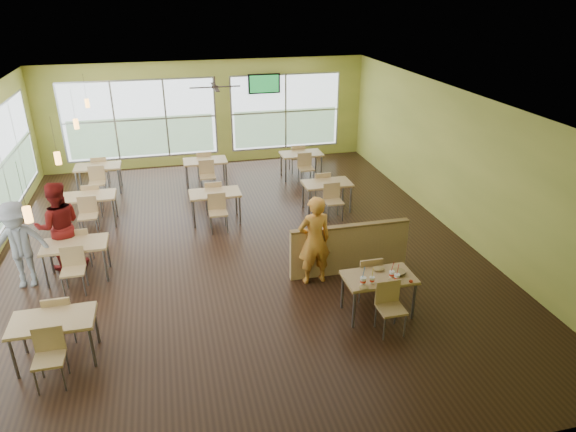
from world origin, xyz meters
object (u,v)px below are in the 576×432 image
(main_table, at_px, (379,282))
(half_wall_divider, at_px, (349,249))
(man_plaid, at_px, (314,240))
(food_basket, at_px, (398,272))

(main_table, distance_m, half_wall_divider, 1.45)
(man_plaid, relative_size, food_basket, 7.00)
(half_wall_divider, bearing_deg, man_plaid, -167.24)
(half_wall_divider, distance_m, food_basket, 1.52)
(main_table, relative_size, man_plaid, 0.86)
(main_table, bearing_deg, man_plaid, 121.50)
(main_table, bearing_deg, food_basket, -1.67)
(half_wall_divider, relative_size, food_basket, 9.46)
(man_plaid, bearing_deg, main_table, 116.61)
(main_table, height_order, half_wall_divider, half_wall_divider)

